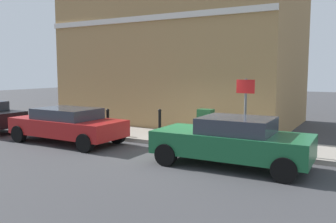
% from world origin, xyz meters
% --- Properties ---
extents(ground, '(80.00, 80.00, 0.00)m').
position_xyz_m(ground, '(0.00, 0.00, 0.00)').
color(ground, '#38383A').
extents(sidewalk, '(2.37, 30.00, 0.15)m').
position_xyz_m(sidewalk, '(2.02, 6.00, 0.07)').
color(sidewalk, gray).
rests_on(sidewalk, ground).
extents(corner_building, '(7.29, 11.18, 8.81)m').
position_xyz_m(corner_building, '(6.79, 3.59, 4.40)').
color(corner_building, '#9E7A4C').
rests_on(corner_building, ground).
extents(car_green, '(2.02, 4.40, 1.40)m').
position_xyz_m(car_green, '(-0.54, -1.68, 0.74)').
color(car_green, '#195933').
rests_on(car_green, ground).
extents(car_red, '(1.97, 4.47, 1.31)m').
position_xyz_m(car_red, '(-0.47, 4.79, 0.71)').
color(car_red, maroon).
rests_on(car_red, ground).
extents(utility_cabinet, '(0.46, 0.61, 1.15)m').
position_xyz_m(utility_cabinet, '(1.93, 0.22, 0.68)').
color(utility_cabinet, '#1E4C28').
rests_on(utility_cabinet, sidewalk).
extents(bollard_near_cabinet, '(0.14, 0.14, 1.04)m').
position_xyz_m(bollard_near_cabinet, '(2.03, 2.26, 0.70)').
color(bollard_near_cabinet, black).
rests_on(bollard_near_cabinet, sidewalk).
extents(bollard_far_kerb, '(0.14, 0.14, 1.04)m').
position_xyz_m(bollard_far_kerb, '(1.08, 4.13, 0.70)').
color(bollard_far_kerb, black).
rests_on(bollard_far_kerb, sidewalk).
extents(street_sign, '(0.08, 0.60, 2.30)m').
position_xyz_m(street_sign, '(1.08, -1.53, 1.66)').
color(street_sign, '#59595B').
rests_on(street_sign, sidewalk).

